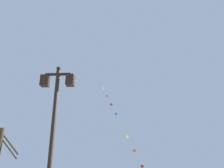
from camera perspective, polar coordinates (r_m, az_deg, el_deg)
twin_lantern_lamp_post at (r=8.17m, az=-14.03°, el=-6.32°), size 1.20×0.28×5.30m
kite_train at (r=26.81m, az=2.31°, el=-10.05°), size 5.56×9.40×13.33m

